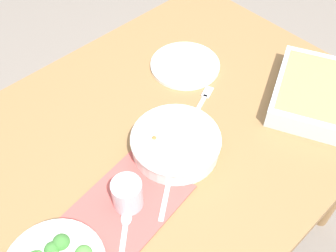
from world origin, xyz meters
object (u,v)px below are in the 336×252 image
Objects in this scene: baking_dish at (314,92)px; drink_cup at (128,195)px; spoon_spare at (124,235)px; fork_on_table at (201,104)px; spoon_by_stew at (169,181)px; side_plate at (185,65)px; stew_bowl at (176,143)px.

baking_dish is 0.62m from drink_cup.
spoon_spare is (-0.67, 0.05, -0.03)m from baking_dish.
drink_cup is 0.38m from fork_on_table.
spoon_by_stew is 1.08× the size of spoon_spare.
side_plate is at bearing 29.74° from drink_cup.
drink_cup reaches higher than spoon_spare.
drink_cup is 0.12m from spoon_by_stew.
spoon_by_stew is (-0.50, 0.08, -0.03)m from baking_dish.
fork_on_table is at bearing 139.66° from baking_dish.
spoon_by_stew is 0.28m from fork_on_table.
stew_bowl reaches higher than spoon_by_stew.
spoon_spare is at bearing -159.51° from stew_bowl.
stew_bowl reaches higher than fork_on_table.
drink_cup is (-0.19, -0.04, 0.01)m from stew_bowl.
drink_cup is at bearing -163.75° from fork_on_table.
side_plate is 0.59m from spoon_spare.
drink_cup is (-0.61, 0.11, 0.00)m from baking_dish.
fork_on_table is (0.25, 0.13, -0.00)m from spoon_by_stew.
baking_dish is 2.60× the size of spoon_spare.
baking_dish reaches higher than spoon_by_stew.
side_plate is (0.25, 0.22, -0.03)m from stew_bowl.
spoon_by_stew is at bearing -152.99° from fork_on_table.
baking_dish reaches higher than fork_on_table.
spoon_by_stew and spoon_spare have the same top height.
spoon_spare is at bearing -158.99° from fork_on_table.
stew_bowl reaches higher than spoon_spare.
drink_cup is at bearing -168.89° from stew_bowl.
spoon_by_stew reaches higher than fork_on_table.
stew_bowl is 0.33m from side_plate.
fork_on_table is at bearing 27.01° from spoon_by_stew.
side_plate is at bearing 114.75° from baking_dish.
fork_on_table is (0.36, 0.11, -0.04)m from drink_cup.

